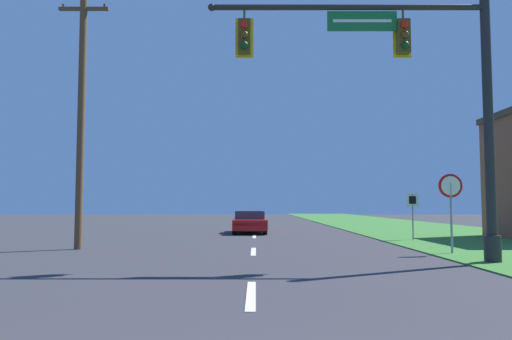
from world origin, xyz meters
The scene contains 7 objects.
grass_verge_right centered at (10.50, 30.00, 0.02)m, with size 10.00×110.00×0.04m.
road_center_line centered at (0.00, 22.00, 0.01)m, with size 0.16×34.80×0.01m.
signal_mast centered at (4.59, 10.67, 4.70)m, with size 7.86×0.47×7.84m.
car_ahead centered at (-0.27, 25.16, 0.61)m, with size 1.91×4.69×1.19m.
stop_sign centered at (6.28, 13.14, 1.86)m, with size 0.76×0.07×2.50m.
route_sign_post centered at (6.96, 19.20, 1.53)m, with size 0.55×0.06×2.03m.
utility_pole_near centered at (-6.17, 14.90, 4.94)m, with size 1.80×0.26×9.56m.
Camera 1 is at (0.09, -2.72, 1.55)m, focal length 35.00 mm.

